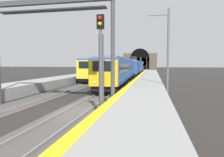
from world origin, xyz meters
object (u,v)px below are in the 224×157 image
at_px(railway_signal_near, 101,60).
at_px(catenary_mast_far, 168,51).
at_px(railway_signal_mid, 141,65).
at_px(train_main_approaching, 133,67).
at_px(railway_signal_far, 147,63).
at_px(train_adjacent_platform, 119,66).
at_px(overhead_signal_gantry, 51,26).

height_order(railway_signal_near, catenary_mast_far, catenary_mast_far).
height_order(railway_signal_mid, catenary_mast_far, catenary_mast_far).
height_order(train_main_approaching, railway_signal_far, railway_signal_far).
distance_m(train_main_approaching, catenary_mast_far, 28.35).
distance_m(train_adjacent_platform, railway_signal_far, 30.38).
bearing_deg(catenary_mast_far, railway_signal_far, 3.55).
bearing_deg(railway_signal_near, railway_signal_far, -180.00).
relative_size(train_main_approaching, railway_signal_near, 10.84).
bearing_deg(railway_signal_far, railway_signal_mid, 0.00).
bearing_deg(train_main_approaching, railway_signal_far, 175.59).
relative_size(train_adjacent_platform, overhead_signal_gantry, 6.58).
bearing_deg(overhead_signal_gantry, railway_signal_mid, -7.73).
height_order(railway_signal_far, overhead_signal_gantry, overhead_signal_gantry).
height_order(train_main_approaching, railway_signal_near, railway_signal_near).
bearing_deg(railway_signal_far, train_main_approaching, -2.79).
bearing_deg(railway_signal_far, overhead_signal_gantry, -3.41).
height_order(train_main_approaching, train_adjacent_platform, train_adjacent_platform).
distance_m(train_adjacent_platform, railway_signal_mid, 14.01).
height_order(train_adjacent_platform, railway_signal_far, railway_signal_far).
distance_m(train_adjacent_platform, catenary_mast_far, 39.14).
xyz_separation_m(train_adjacent_platform, catenary_mast_far, (-37.48, -11.09, 2.08)).
xyz_separation_m(railway_signal_near, catenary_mast_far, (10.25, -4.16, 1.04)).
bearing_deg(train_adjacent_platform, train_main_approaching, 26.19).
height_order(train_adjacent_platform, catenary_mast_far, catenary_mast_far).
bearing_deg(catenary_mast_far, train_main_approaching, 12.42).
relative_size(train_main_approaching, railway_signal_far, 10.89).
bearing_deg(overhead_signal_gantry, train_main_approaching, -4.11).
xyz_separation_m(train_main_approaching, overhead_signal_gantry, (-34.89, 2.51, 3.59)).
xyz_separation_m(railway_signal_far, overhead_signal_gantry, (-74.32, 4.43, 2.41)).
distance_m(railway_signal_near, railway_signal_mid, 35.57).
xyz_separation_m(train_main_approaching, catenary_mast_far, (-27.61, -6.08, 2.12)).
xyz_separation_m(railway_signal_near, railway_signal_far, (77.29, 0.00, 0.10)).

